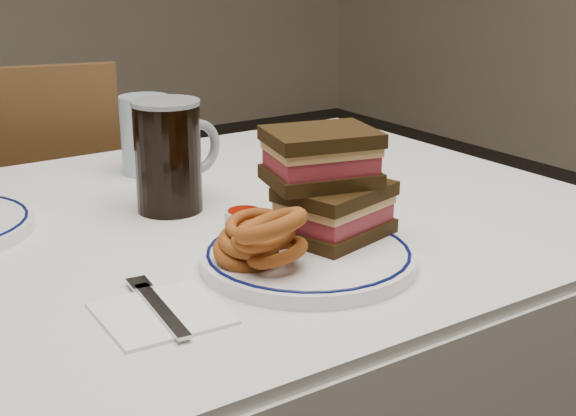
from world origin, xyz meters
TOP-DOWN VIEW (x-y plane):
  - dining_table at (0.00, 0.00)m, footprint 1.27×0.87m
  - chair_far at (0.01, 0.74)m, footprint 0.51×0.51m
  - main_plate at (0.09, -0.22)m, footprint 0.26×0.26m
  - reuben_sandwich at (0.14, -0.19)m, footprint 0.16×0.15m
  - onion_rings_main at (0.02, -0.22)m, footprint 0.09×0.13m
  - ketchup_ramekin at (0.06, -0.12)m, footprint 0.05×0.05m
  - beer_mug at (0.05, 0.06)m, footprint 0.14×0.10m
  - water_glass at (0.10, 0.26)m, footprint 0.08×0.08m
  - napkin_fork at (-0.12, -0.24)m, footprint 0.13×0.16m

SIDE VIEW (x-z plane):
  - chair_far at x=0.01m, z-range 0.04..0.93m
  - dining_table at x=0.00m, z-range 0.27..1.02m
  - napkin_fork at x=-0.12m, z-range 0.75..0.76m
  - main_plate at x=0.09m, z-range 0.75..0.77m
  - ketchup_ramekin at x=0.06m, z-range 0.77..0.80m
  - onion_rings_main at x=0.02m, z-range 0.75..0.85m
  - water_glass at x=0.10m, z-range 0.75..0.88m
  - beer_mug at x=0.05m, z-range 0.75..0.91m
  - reuben_sandwich at x=0.14m, z-range 0.77..0.90m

